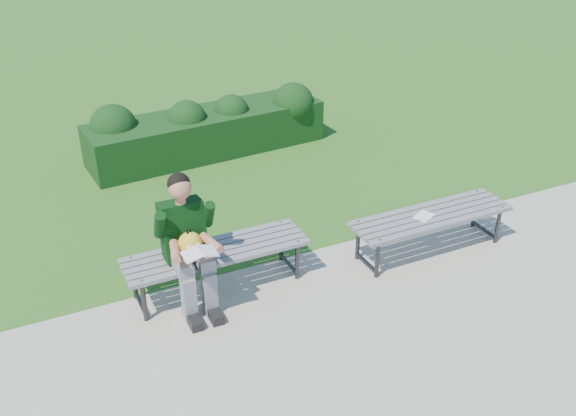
# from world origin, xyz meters

# --- Properties ---
(ground) EXTENTS (80.00, 80.00, 0.00)m
(ground) POSITION_xyz_m (0.00, 0.00, 0.00)
(ground) COLOR #21651C
(ground) RESTS_ON ground
(walkway) EXTENTS (30.00, 3.50, 0.02)m
(walkway) POSITION_xyz_m (0.00, -1.75, 0.01)
(walkway) COLOR #B9AB98
(walkway) RESTS_ON ground
(hedge) EXTENTS (3.48, 1.11, 0.89)m
(hedge) POSITION_xyz_m (0.51, 3.07, 0.38)
(hedge) COLOR #194113
(hedge) RESTS_ON ground
(bench_left) EXTENTS (1.80, 0.50, 0.46)m
(bench_left) POSITION_xyz_m (-0.53, -0.20, 0.42)
(bench_left) COLOR gray
(bench_left) RESTS_ON walkway
(bench_right) EXTENTS (1.80, 0.50, 0.46)m
(bench_right) POSITION_xyz_m (1.78, -0.53, 0.42)
(bench_right) COLOR gray
(bench_right) RESTS_ON walkway
(seated_boy) EXTENTS (0.56, 0.76, 1.31)m
(seated_boy) POSITION_xyz_m (-0.83, -0.30, 0.71)
(seated_boy) COLOR slate
(seated_boy) RESTS_ON walkway
(paper_sheet) EXTENTS (0.27, 0.24, 0.01)m
(paper_sheet) POSITION_xyz_m (1.68, -0.53, 0.47)
(paper_sheet) COLOR white
(paper_sheet) RESTS_ON bench_right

